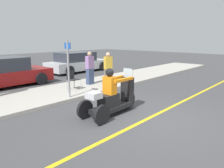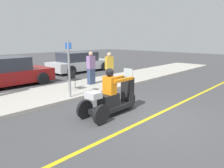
{
  "view_description": "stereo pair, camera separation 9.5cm",
  "coord_description": "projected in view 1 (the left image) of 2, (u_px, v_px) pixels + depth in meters",
  "views": [
    {
      "loc": [
        -5.46,
        -3.37,
        2.41
      ],
      "look_at": [
        -0.48,
        1.08,
        1.0
      ],
      "focal_mm": 35.0,
      "sensor_mm": 36.0,
      "label": 1
    },
    {
      "loc": [
        -5.4,
        -3.44,
        2.41
      ],
      "look_at": [
        -0.48,
        1.08,
        1.0
      ],
      "focal_mm": 35.0,
      "sensor_mm": 36.0,
      "label": 2
    }
  ],
  "objects": [
    {
      "name": "street_sign",
      "position": [
        68.0,
        67.0,
        8.4
      ],
      "size": [
        0.08,
        0.36,
        2.2
      ],
      "color": "gray",
      "rests_on": "sidewalk_strip"
    },
    {
      "name": "folding_chair_set_back",
      "position": [
        72.0,
        78.0,
        9.9
      ],
      "size": [
        0.49,
        0.49,
        0.82
      ],
      "color": "#A5A8AD",
      "rests_on": "sidewalk_strip"
    },
    {
      "name": "parked_car_lot_center",
      "position": [
        78.0,
        62.0,
        15.83
      ],
      "size": [
        4.68,
        2.11,
        1.41
      ],
      "color": "silver",
      "rests_on": "ground"
    },
    {
      "name": "motorcycle_trike",
      "position": [
        112.0,
        98.0,
        6.94
      ],
      "size": [
        2.29,
        0.82,
        1.51
      ],
      "color": "black",
      "rests_on": "ground"
    },
    {
      "name": "spectator_by_tree",
      "position": [
        108.0,
        69.0,
        10.89
      ],
      "size": [
        0.43,
        0.33,
        1.6
      ],
      "color": "#726656",
      "rests_on": "sidewalk_strip"
    },
    {
      "name": "lane_stripe",
      "position": [
        140.0,
        123.0,
        6.33
      ],
      "size": [
        24.0,
        0.12,
        0.01
      ],
      "color": "gold",
      "rests_on": "ground"
    },
    {
      "name": "ground_plane",
      "position": [
        149.0,
        118.0,
        6.68
      ],
      "size": [
        60.0,
        60.0,
        0.0
      ],
      "primitive_type": "plane",
      "color": "#424244"
    },
    {
      "name": "spectator_far_back",
      "position": [
        90.0,
        69.0,
        10.89
      ],
      "size": [
        0.39,
        0.24,
        1.63
      ],
      "color": "#38476B",
      "rests_on": "sidewalk_strip"
    },
    {
      "name": "sidewalk_strip",
      "position": [
        60.0,
        92.0,
        9.67
      ],
      "size": [
        28.0,
        2.8,
        0.12
      ],
      "color": "#B2ADA3",
      "rests_on": "ground"
    },
    {
      "name": "parked_car_lot_left",
      "position": [
        3.0,
        73.0,
        10.87
      ],
      "size": [
        4.42,
        2.08,
        1.47
      ],
      "color": "maroon",
      "rests_on": "ground"
    }
  ]
}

